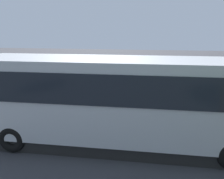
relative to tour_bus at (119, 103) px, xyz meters
The scene contains 14 objects.
ground_plane 4.84m from the tour_bus, 78.27° to the right, with size 80.00×80.00×0.00m, color #38383D.
tour_bus is the anchor object (origin of this frame).
spectator_far_left 3.51m from the tour_bus, 134.26° to the right, with size 0.58×0.35×1.69m.
spectator_left 3.13m from the tour_bus, 119.13° to the right, with size 0.58×0.37×1.78m.
spectator_centre 2.65m from the tour_bus, 103.86° to the right, with size 0.58×0.35×1.76m.
spectator_right 2.84m from the tour_bus, 79.68° to the right, with size 0.58×0.34×1.68m.
spectator_far_right 2.98m from the tour_bus, 61.42° to the right, with size 0.58×0.34×1.80m.
parked_motorcycle_silver 3.12m from the tour_bus, 41.25° to the right, with size 2.05×0.58×0.99m.
stunt_motorcycle 7.32m from the tour_bus, 57.85° to the right, with size 2.07×0.60×1.56m.
bay_line_a 7.39m from the tour_bus, 131.58° to the right, with size 0.15×4.27×0.01m.
bay_line_b 6.01m from the tour_bus, 111.32° to the right, with size 0.15×4.36×0.01m.
bay_line_c 5.66m from the tour_bus, 83.91° to the right, with size 0.15×4.65×0.01m.
bay_line_d 6.51m from the tour_bus, 58.88° to the right, with size 0.14×3.84×0.01m.
bay_line_e 8.18m from the tour_bus, 42.26° to the right, with size 0.14×3.80×0.01m.
Camera 1 is at (-2.10, 12.74, 4.23)m, focal length 38.76 mm.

